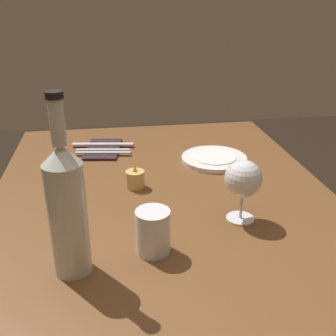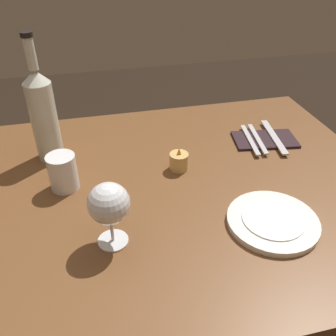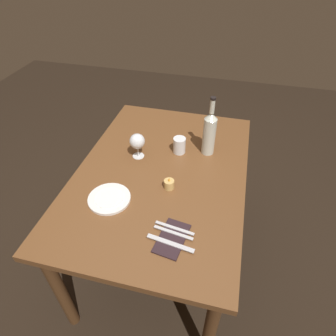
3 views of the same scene
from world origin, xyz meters
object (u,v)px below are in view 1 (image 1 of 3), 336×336
(water_tumbler, at_px, (153,233))
(dinner_plate, at_px, (214,159))
(fork_inner, at_px, (103,150))
(wine_glass_left, at_px, (243,180))
(votive_candle, at_px, (135,180))
(wine_bottle, at_px, (67,207))
(folded_napkin, at_px, (103,149))
(table_knife, at_px, (103,144))
(fork_outer, at_px, (103,153))

(water_tumbler, relative_size, dinner_plate, 0.46)
(water_tumbler, distance_m, fork_inner, 0.59)
(wine_glass_left, height_order, votive_candle, wine_glass_left)
(wine_bottle, relative_size, water_tumbler, 3.71)
(wine_bottle, relative_size, dinner_plate, 1.70)
(water_tumbler, distance_m, folded_napkin, 0.61)
(wine_glass_left, distance_m, dinner_plate, 0.37)
(fork_inner, height_order, table_knife, same)
(water_tumbler, relative_size, folded_napkin, 0.46)
(fork_inner, bearing_deg, water_tumbler, -170.19)
(wine_glass_left, xyz_separation_m, table_knife, (0.54, 0.32, -0.09))
(votive_candle, bearing_deg, wine_bottle, 156.76)
(folded_napkin, height_order, fork_inner, fork_inner)
(wine_bottle, bearing_deg, fork_outer, -5.83)
(votive_candle, bearing_deg, water_tumbler, -177.46)
(folded_napkin, bearing_deg, dinner_plate, -113.07)
(fork_inner, xyz_separation_m, table_knife, (0.05, 0.00, 0.00))
(dinner_plate, xyz_separation_m, table_knife, (0.18, 0.35, 0.00))
(wine_bottle, xyz_separation_m, votive_candle, (0.34, -0.15, -0.11))
(wine_bottle, xyz_separation_m, table_knife, (0.67, -0.06, -0.13))
(folded_napkin, bearing_deg, wine_bottle, 174.62)
(water_tumbler, bearing_deg, table_knife, 8.97)
(wine_glass_left, bearing_deg, votive_candle, 48.30)
(water_tumbler, distance_m, dinner_plate, 0.52)
(dinner_plate, height_order, fork_inner, dinner_plate)
(dinner_plate, bearing_deg, table_knife, 62.88)
(fork_inner, bearing_deg, wine_glass_left, -146.44)
(water_tumbler, bearing_deg, votive_candle, 2.54)
(water_tumbler, height_order, table_knife, water_tumbler)
(wine_glass_left, bearing_deg, table_knife, 30.77)
(votive_candle, height_order, table_knife, votive_candle)
(table_knife, bearing_deg, water_tumbler, -171.03)
(wine_glass_left, bearing_deg, folded_napkin, 32.24)
(wine_glass_left, relative_size, votive_candle, 2.23)
(fork_inner, bearing_deg, table_knife, 0.00)
(wine_glass_left, bearing_deg, dinner_plate, -4.65)
(votive_candle, height_order, folded_napkin, votive_candle)
(wine_bottle, height_order, fork_inner, wine_bottle)
(fork_outer, height_order, table_knife, same)
(wine_glass_left, height_order, dinner_plate, wine_glass_left)
(wine_bottle, relative_size, votive_candle, 5.23)
(dinner_plate, relative_size, folded_napkin, 1.01)
(folded_napkin, bearing_deg, fork_inner, 180.00)
(fork_inner, bearing_deg, dinner_plate, -109.50)
(dinner_plate, bearing_deg, folded_napkin, 66.93)
(folded_napkin, xyz_separation_m, fork_outer, (-0.05, 0.00, 0.01))
(wine_bottle, xyz_separation_m, water_tumbler, (0.04, -0.16, -0.09))
(table_knife, bearing_deg, wine_glass_left, -149.23)
(votive_candle, height_order, fork_outer, votive_candle)
(fork_inner, distance_m, table_knife, 0.05)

